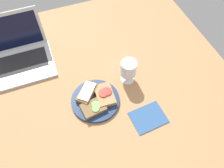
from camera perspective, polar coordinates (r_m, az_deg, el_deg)
The scene contains 8 objects.
wooden_table at distance 105.61cm, azimuth -3.95°, elevation -3.30°, with size 140.00×140.00×3.00cm, color #B27F51.
plate at distance 102.12cm, azimuth -4.35°, elevation -4.27°, with size 22.52×22.52×1.40cm, color navy.
sandwich_with_cheese at distance 101.98cm, azimuth -6.47°, elevation -2.24°, with size 12.65×12.67×3.24cm.
sandwich_with_cucumber at distance 98.38cm, azimuth -4.84°, elevation -6.15°, with size 11.23×8.83×2.43cm.
sandwich_with_tomato at distance 101.03cm, azimuth -1.90°, elevation -2.79°, with size 8.48×12.30×3.03cm.
wine_glass at distance 102.89cm, azimuth 4.32°, elevation 3.83°, with size 7.63×7.63×12.62cm.
laptop at distance 122.64cm, azimuth -23.03°, elevation 7.18°, with size 30.93×28.56×22.45cm.
napkin at distance 99.78cm, azimuth 9.44°, elevation -8.61°, with size 15.09×11.65×0.40cm, color #33598C.
Camera 1 is at (-11.72, -51.96, 92.69)cm, focal length 35.00 mm.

